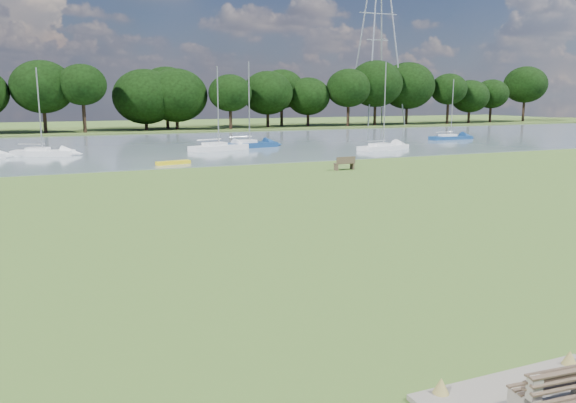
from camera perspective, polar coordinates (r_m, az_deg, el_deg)
name	(u,v)px	position (r m, az deg, el deg)	size (l,w,h in m)	color
ground	(269,235)	(22.27, -1.89, -3.43)	(220.00, 220.00, 0.00)	olive
river	(129,147)	(62.88, -15.83, 5.34)	(220.00, 40.00, 0.10)	slate
far_bank	(104,131)	(92.65, -18.22, 6.81)	(220.00, 20.00, 0.40)	#4C6626
bench_pair	(567,395)	(11.06, 26.49, -17.15)	(1.76, 1.13, 0.91)	gray
riverbank_bench	(345,163)	(41.89, 5.79, 3.89)	(1.66, 0.62, 1.01)	brown
kayak	(173,163)	(45.72, -11.59, 3.89)	(2.77, 0.65, 0.28)	yellow
pylon	(378,10)	(107.03, 9.18, 18.66)	(7.64, 5.36, 32.47)	#99A0AA
tree_line	(160,88)	(89.63, -12.83, 11.17)	(159.15, 9.19, 11.12)	black
sailboat_1	(218,145)	(57.08, -7.10, 5.67)	(6.51, 3.76, 8.24)	white
sailboat_2	(383,146)	(57.81, 9.62, 5.61)	(6.22, 3.23, 8.67)	white
sailboat_3	(450,136)	(73.33, 16.16, 6.38)	(5.72, 1.71, 7.36)	navy
sailboat_4	(42,151)	(56.15, -23.72, 4.76)	(5.59, 3.43, 7.85)	white
sailboat_5	(249,143)	(59.48, -3.98, 5.97)	(6.16, 2.68, 8.87)	navy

